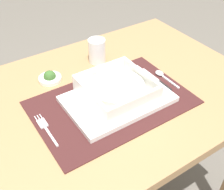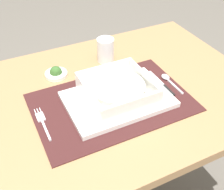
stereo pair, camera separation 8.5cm
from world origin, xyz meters
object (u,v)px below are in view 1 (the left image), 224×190
(bread_knife, at_px, (154,83))
(butter_knife, at_px, (158,81))
(condiment_saucer, at_px, (50,78))
(fork, at_px, (45,127))
(dining_table, at_px, (103,119))
(drinking_glass, at_px, (97,52))
(porridge_bowl, at_px, (117,89))
(spoon, at_px, (162,75))

(bread_knife, bearing_deg, butter_knife, 1.34)
(butter_knife, relative_size, condiment_saucer, 1.93)
(fork, relative_size, butter_knife, 0.95)
(butter_knife, height_order, bread_knife, same)
(dining_table, xyz_separation_m, drinking_glass, (0.09, 0.17, 0.15))
(porridge_bowl, relative_size, condiment_saucer, 2.58)
(fork, xyz_separation_m, spoon, (0.43, 0.01, 0.00))
(butter_knife, bearing_deg, bread_knife, -174.04)
(fork, distance_m, butter_knife, 0.39)
(porridge_bowl, xyz_separation_m, bread_knife, (0.14, -0.00, -0.03))
(condiment_saucer, bearing_deg, fork, -117.47)
(dining_table, height_order, butter_knife, butter_knife)
(fork, bearing_deg, butter_knife, -0.20)
(dining_table, relative_size, spoon, 9.02)
(bread_knife, xyz_separation_m, drinking_glass, (-0.08, 0.22, 0.03))
(fork, bearing_deg, dining_table, 11.76)
(spoon, distance_m, bread_knife, 0.05)
(fork, height_order, spoon, spoon)
(dining_table, distance_m, drinking_glass, 0.24)
(porridge_bowl, height_order, bread_knife, porridge_bowl)
(porridge_bowl, xyz_separation_m, fork, (-0.23, 0.00, -0.03))
(dining_table, bearing_deg, drinking_glass, 62.95)
(dining_table, height_order, spoon, spoon)
(bread_knife, height_order, condiment_saucer, condiment_saucer)
(condiment_saucer, bearing_deg, drinking_glass, 4.15)
(bread_knife, relative_size, condiment_saucer, 1.78)
(fork, relative_size, drinking_glass, 1.58)
(condiment_saucer, bearing_deg, dining_table, -57.29)
(butter_knife, relative_size, drinking_glass, 1.67)
(fork, height_order, butter_knife, butter_knife)
(porridge_bowl, distance_m, fork, 0.23)
(condiment_saucer, bearing_deg, butter_knife, -35.56)
(drinking_glass, xyz_separation_m, condiment_saucer, (-0.19, -0.01, -0.03))
(drinking_glass, bearing_deg, condiment_saucer, -175.85)
(fork, bearing_deg, drinking_glass, 36.74)
(fork, distance_m, bread_knife, 0.38)
(porridge_bowl, distance_m, spoon, 0.20)
(butter_knife, relative_size, bread_knife, 1.08)
(dining_table, xyz_separation_m, spoon, (0.22, -0.03, 0.12))
(dining_table, relative_size, fork, 7.37)
(spoon, height_order, butter_knife, spoon)
(spoon, height_order, drinking_glass, drinking_glass)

